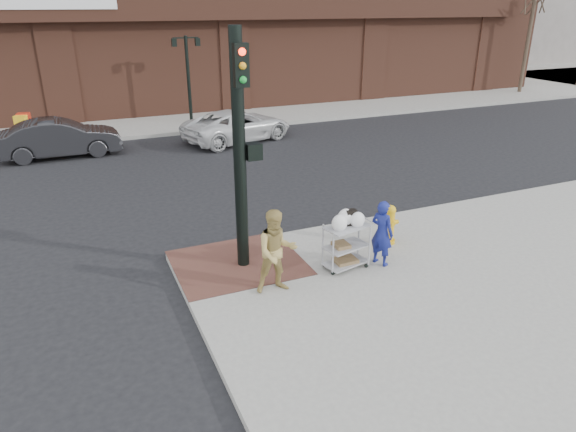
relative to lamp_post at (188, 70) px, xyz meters
name	(u,v)px	position (x,y,z in m)	size (l,w,h in m)	color
ground	(278,282)	(-2.00, -16.00, -2.62)	(220.00, 220.00, 0.00)	black
sidewalk_far	(270,74)	(10.50, 16.00, -2.54)	(65.00, 36.00, 0.15)	gray
brick_curb_ramp	(238,262)	(-2.60, -15.10, -2.46)	(2.80, 2.40, 0.01)	#552B28
lamp_post	(188,70)	(0.00, 0.00, 0.00)	(1.32, 0.22, 4.00)	black
traffic_signal_pole	(241,147)	(-2.48, -15.23, 0.21)	(0.61, 0.51, 5.00)	black
woman_blue	(382,233)	(0.30, -16.39, -1.72)	(0.54, 0.36, 1.49)	navy
pedestrian_tan	(277,252)	(-2.25, -16.54, -1.60)	(0.84, 0.66, 1.73)	tan
sedan_dark	(60,138)	(-5.97, -3.67, -1.89)	(1.55, 4.44, 1.46)	black
minivan_white	(238,126)	(1.07, -4.02, -1.95)	(2.22, 4.82, 1.34)	silver
utility_cart	(346,242)	(-0.50, -16.23, -1.87)	(1.05, 0.73, 1.33)	#97979C
fire_hydrant	(390,224)	(1.08, -15.55, -1.97)	(0.46, 0.32, 0.97)	gold
newsbox_red	(25,126)	(-7.28, -0.76, -1.91)	(0.47, 0.43, 1.12)	red
newsbox_yellow	(23,128)	(-7.37, -1.04, -1.93)	(0.46, 0.41, 1.08)	yellow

